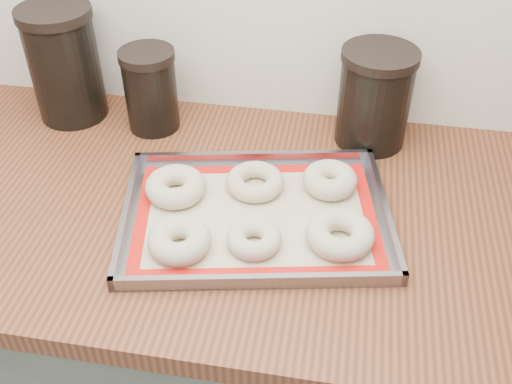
% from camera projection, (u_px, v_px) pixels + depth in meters
% --- Properties ---
extents(cabinet, '(3.00, 0.65, 0.86)m').
position_uv_depth(cabinet, '(260.00, 360.00, 1.38)').
color(cabinet, slate).
rests_on(cabinet, floor).
extents(countertop, '(3.06, 0.68, 0.04)m').
position_uv_depth(countertop, '(261.00, 214.00, 1.09)').
color(countertop, brown).
rests_on(countertop, cabinet).
extents(baking_tray, '(0.52, 0.41, 0.03)m').
position_uv_depth(baking_tray, '(256.00, 215.00, 1.05)').
color(baking_tray, gray).
rests_on(baking_tray, countertop).
extents(baking_mat, '(0.47, 0.37, 0.00)m').
position_uv_depth(baking_mat, '(256.00, 216.00, 1.05)').
color(baking_mat, '#C6B793').
rests_on(baking_mat, baking_tray).
extents(bagel_front_left, '(0.11, 0.11, 0.04)m').
position_uv_depth(bagel_front_left, '(179.00, 241.00, 0.97)').
color(bagel_front_left, '#C5B798').
rests_on(bagel_front_left, baking_mat).
extents(bagel_front_mid, '(0.12, 0.12, 0.03)m').
position_uv_depth(bagel_front_mid, '(254.00, 239.00, 0.98)').
color(bagel_front_mid, '#C5B798').
rests_on(bagel_front_mid, baking_mat).
extents(bagel_front_right, '(0.13, 0.13, 0.04)m').
position_uv_depth(bagel_front_right, '(340.00, 234.00, 0.98)').
color(bagel_front_right, '#C5B798').
rests_on(bagel_front_right, baking_mat).
extents(bagel_back_left, '(0.12, 0.12, 0.04)m').
position_uv_depth(bagel_back_left, '(175.00, 187.00, 1.08)').
color(bagel_back_left, '#C5B798').
rests_on(bagel_back_left, baking_mat).
extents(bagel_back_mid, '(0.12, 0.12, 0.03)m').
position_uv_depth(bagel_back_mid, '(255.00, 182.00, 1.10)').
color(bagel_back_mid, '#C5B798').
rests_on(bagel_back_mid, baking_mat).
extents(bagel_back_right, '(0.11, 0.11, 0.04)m').
position_uv_depth(bagel_back_right, '(330.00, 180.00, 1.09)').
color(bagel_back_right, '#C5B798').
rests_on(bagel_back_right, baking_mat).
extents(canister_left, '(0.15, 0.15, 0.24)m').
position_uv_depth(canister_left, '(64.00, 64.00, 1.24)').
color(canister_left, black).
rests_on(canister_left, countertop).
extents(canister_mid, '(0.11, 0.11, 0.17)m').
position_uv_depth(canister_mid, '(151.00, 90.00, 1.22)').
color(canister_mid, black).
rests_on(canister_mid, countertop).
extents(canister_right, '(0.15, 0.15, 0.20)m').
position_uv_depth(canister_right, '(375.00, 97.00, 1.17)').
color(canister_right, black).
rests_on(canister_right, countertop).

